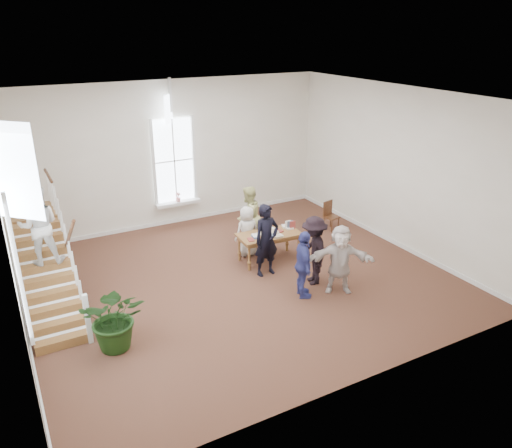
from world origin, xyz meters
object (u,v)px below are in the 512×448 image
library_table (270,236)px  person_yellow (248,217)px  floor_plant (116,317)px  police_officer (267,240)px  side_chair (330,214)px  woman_cluster_a (303,265)px  woman_cluster_b (314,251)px  elderly_woman (247,231)px  woman_cluster_c (340,259)px

library_table → person_yellow: size_ratio=0.96×
person_yellow → floor_plant: size_ratio=1.31×
police_officer → side_chair: bearing=24.3°
woman_cluster_a → woman_cluster_b: bearing=-34.1°
floor_plant → library_table: bearing=23.2°
woman_cluster_b → elderly_woman: bearing=-146.1°
police_officer → floor_plant: (-4.15, -1.33, -0.26)m
woman_cluster_b → police_officer: bearing=-124.0°
side_chair → library_table: bearing=-172.6°
library_table → woman_cluster_c: (0.62, -2.26, 0.14)m
woman_cluster_a → woman_cluster_c: size_ratio=0.98×
floor_plant → side_chair: 7.97m
library_table → woman_cluster_b: woman_cluster_b is taller
floor_plant → side_chair: (7.38, 3.01, -0.19)m
police_officer → woman_cluster_a: (0.18, -1.40, -0.12)m
woman_cluster_a → floor_plant: woman_cluster_a is taller
library_table → elderly_woman: (-0.37, 0.60, 0.01)m
woman_cluster_b → floor_plant: woman_cluster_b is taller
person_yellow → library_table: bearing=67.6°
woman_cluster_c → floor_plant: (-5.23, 0.28, -0.16)m
woman_cluster_c → library_table: bearing=134.9°
side_chair → person_yellow: bearing=165.6°
library_table → police_officer: (-0.47, -0.65, 0.24)m
woman_cluster_b → woman_cluster_c: (0.30, -0.65, -0.03)m
person_yellow → woman_cluster_c: bearing=75.6°
police_officer → library_table: bearing=51.3°
police_officer → woman_cluster_a: size_ratio=1.14×
library_table → woman_cluster_c: woman_cluster_c is taller
person_yellow → side_chair: 2.86m
woman_cluster_a → woman_cluster_c: bearing=-83.5°
elderly_woman → woman_cluster_b: (0.68, -2.20, 0.16)m
police_officer → elderly_woman: size_ratio=1.33×
person_yellow → woman_cluster_c: 3.42m
woman_cluster_b → woman_cluster_a: bearing=-36.4°
floor_plant → police_officer: bearing=17.7°
woman_cluster_c → floor_plant: bearing=-153.4°
police_officer → elderly_woman: 1.28m
woman_cluster_c → floor_plant: woman_cluster_c is taller
elderly_woman → woman_cluster_c: size_ratio=0.84×
elderly_woman → woman_cluster_a: woman_cluster_a is taller
person_yellow → police_officer: bearing=51.3°
police_officer → woman_cluster_a: 1.42m
person_yellow → woman_cluster_a: person_yellow is taller
woman_cluster_a → woman_cluster_b: woman_cluster_b is taller
woman_cluster_a → woman_cluster_b: size_ratio=0.95×
person_yellow → woman_cluster_b: bearing=72.2°
floor_plant → side_chair: floor_plant is taller
police_officer → floor_plant: bearing=-165.4°
woman_cluster_c → side_chair: woman_cluster_c is taller
library_table → police_officer: size_ratio=0.91×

